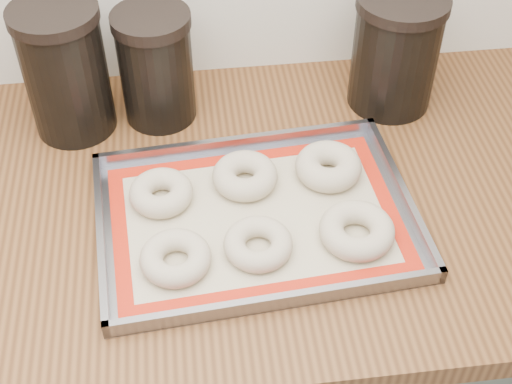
{
  "coord_description": "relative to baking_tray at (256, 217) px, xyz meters",
  "views": [
    {
      "loc": [
        -0.09,
        0.9,
        1.68
      ],
      "look_at": [
        -0.01,
        1.61,
        0.96
      ],
      "focal_mm": 50.0,
      "sensor_mm": 36.0,
      "label": 1
    }
  ],
  "objects": [
    {
      "name": "bagel_back_mid",
      "position": [
        -0.01,
        0.07,
        0.02
      ],
      "size": [
        0.12,
        0.12,
        0.04
      ],
      "primitive_type": "torus",
      "rotation": [
        0.0,
        0.0,
        0.25
      ],
      "color": "#BEAE93",
      "rests_on": "baking_mat"
    },
    {
      "name": "canister_left",
      "position": [
        -0.27,
        0.26,
        0.11
      ],
      "size": [
        0.14,
        0.14,
        0.22
      ],
      "color": "black",
      "rests_on": "countertop"
    },
    {
      "name": "baking_mat",
      "position": [
        -0.0,
        -0.0,
        -0.0
      ],
      "size": [
        0.44,
        0.32,
        0.0
      ],
      "rotation": [
        0.0,
        0.0,
        0.07
      ],
      "color": "#C6B793",
      "rests_on": "baking_tray"
    },
    {
      "name": "bagel_front_left",
      "position": [
        -0.12,
        -0.07,
        0.01
      ],
      "size": [
        0.12,
        0.12,
        0.03
      ],
      "primitive_type": "torus",
      "rotation": [
        0.0,
        0.0,
        -0.25
      ],
      "color": "#BEAE93",
      "rests_on": "baking_mat"
    },
    {
      "name": "bagel_back_left",
      "position": [
        -0.14,
        0.05,
        0.01
      ],
      "size": [
        0.12,
        0.12,
        0.03
      ],
      "primitive_type": "torus",
      "rotation": [
        0.0,
        0.0,
        -0.25
      ],
      "color": "#BEAE93",
      "rests_on": "baking_mat"
    },
    {
      "name": "bagel_back_right",
      "position": [
        0.12,
        0.08,
        0.02
      ],
      "size": [
        0.12,
        0.12,
        0.04
      ],
      "primitive_type": "torus",
      "rotation": [
        0.0,
        0.0,
        -0.22
      ],
      "color": "#BEAE93",
      "rests_on": "baking_mat"
    },
    {
      "name": "countertop",
      "position": [
        0.01,
        0.06,
        -0.03
      ],
      "size": [
        3.06,
        0.68,
        0.04
      ],
      "primitive_type": "cube",
      "color": "brown",
      "rests_on": "cabinet"
    },
    {
      "name": "baking_tray",
      "position": [
        0.0,
        0.0,
        0.0
      ],
      "size": [
        0.48,
        0.36,
        0.03
      ],
      "rotation": [
        0.0,
        0.0,
        0.07
      ],
      "color": "gray",
      "rests_on": "countertop"
    },
    {
      "name": "cabinet",
      "position": [
        0.01,
        0.06,
        -0.48
      ],
      "size": [
        3.0,
        0.65,
        0.86
      ],
      "primitive_type": "cube",
      "color": "slate",
      "rests_on": "floor"
    },
    {
      "name": "bagel_front_mid",
      "position": [
        -0.0,
        -0.06,
        0.01
      ],
      "size": [
        0.1,
        0.1,
        0.03
      ],
      "primitive_type": "torus",
      "rotation": [
        0.0,
        0.0,
        -0.04
      ],
      "color": "#BEAE93",
      "rests_on": "baking_mat"
    },
    {
      "name": "canister_mid",
      "position": [
        -0.13,
        0.27,
        0.09
      ],
      "size": [
        0.13,
        0.13,
        0.19
      ],
      "color": "black",
      "rests_on": "countertop"
    },
    {
      "name": "canister_right",
      "position": [
        0.27,
        0.26,
        0.1
      ],
      "size": [
        0.15,
        0.15,
        0.2
      ],
      "color": "black",
      "rests_on": "countertop"
    },
    {
      "name": "bagel_front_right",
      "position": [
        0.14,
        -0.06,
        0.02
      ],
      "size": [
        0.13,
        0.13,
        0.04
      ],
      "primitive_type": "torus",
      "rotation": [
        0.0,
        0.0,
        -0.23
      ],
      "color": "#BEAE93",
      "rests_on": "baking_mat"
    }
  ]
}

